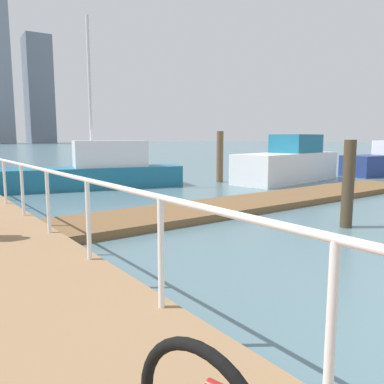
# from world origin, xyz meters

# --- Properties ---
(ground_plane) EXTENTS (300.00, 300.00, 0.00)m
(ground_plane) POSITION_xyz_m (0.00, 20.00, 0.00)
(ground_plane) COLOR slate
(floating_dock) EXTENTS (14.26, 2.00, 0.18)m
(floating_dock) POSITION_xyz_m (3.63, 7.59, 0.09)
(floating_dock) COLOR brown
(floating_dock) RESTS_ON ground_plane
(boardwalk_railing) EXTENTS (0.06, 26.85, 1.08)m
(boardwalk_railing) POSITION_xyz_m (-3.15, 8.93, 1.25)
(boardwalk_railing) COLOR white
(boardwalk_railing) RESTS_ON boardwalk
(dock_piling_0) EXTENTS (0.26, 0.26, 1.94)m
(dock_piling_0) POSITION_xyz_m (2.78, 4.45, 0.97)
(dock_piling_0) COLOR #473826
(dock_piling_0) RESTS_ON ground_plane
(dock_piling_1) EXTENTS (0.30, 0.30, 2.27)m
(dock_piling_1) POSITION_xyz_m (6.20, 12.79, 1.13)
(dock_piling_1) COLOR brown
(dock_piling_1) RESTS_ON ground_plane
(moored_boat_1) EXTENTS (7.18, 3.32, 6.51)m
(moored_boat_1) POSITION_xyz_m (1.02, 14.14, 0.70)
(moored_boat_1) COLOR #1E6B8C
(moored_boat_1) RESTS_ON ground_plane
(moored_boat_3) EXTENTS (6.13, 2.80, 2.13)m
(moored_boat_3) POSITION_xyz_m (8.96, 11.21, 0.82)
(moored_boat_3) COLOR white
(moored_boat_3) RESTS_ON ground_plane
(skyline_tower_5) EXTENTS (9.61, 12.32, 38.03)m
(skyline_tower_5) POSITION_xyz_m (35.26, 148.99, 19.02)
(skyline_tower_5) COLOR slate
(skyline_tower_5) RESTS_ON ground_plane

